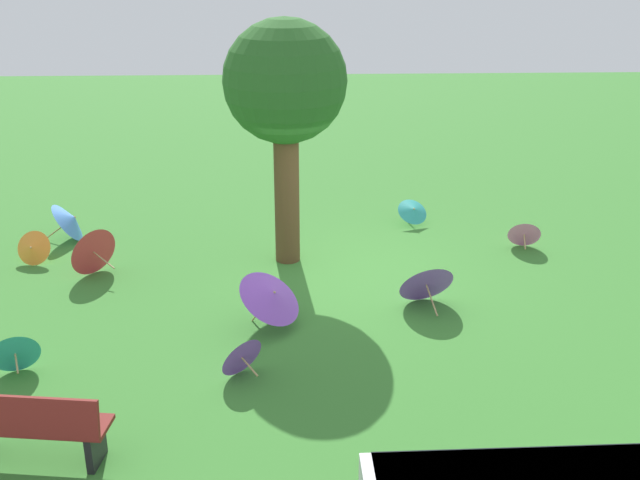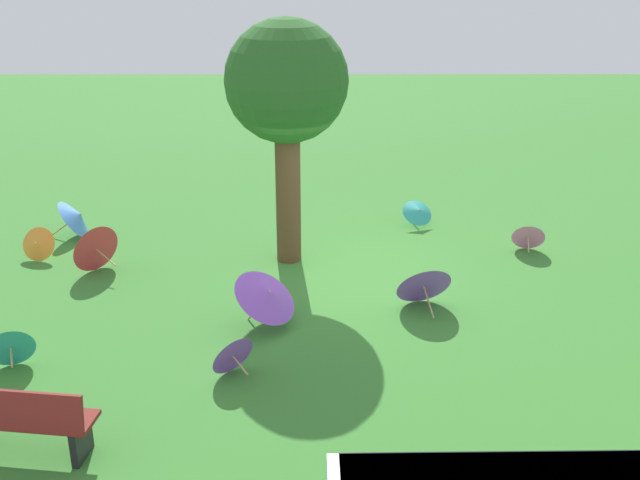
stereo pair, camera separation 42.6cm
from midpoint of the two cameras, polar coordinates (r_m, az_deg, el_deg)
name	(u,v)px [view 2 (the right image)]	position (r m, az deg, el deg)	size (l,w,h in m)	color
ground	(333,270)	(12.89, 1.93, -2.25)	(40.00, 40.00, 0.00)	#387A2D
park_bench	(18,420)	(8.80, -20.35, -12.55)	(1.65, 0.69, 0.90)	maroon
shade_tree	(286,87)	(12.44, -1.53, 11.38)	(2.01, 2.01, 4.10)	brown
parasol_red_0	(93,247)	(13.20, -15.73, -0.48)	(0.89, 0.88, 0.86)	tan
parasol_purple_0	(231,353)	(9.83, -5.47, -8.45)	(0.67, 0.64, 0.60)	tan
parasol_teal_0	(418,212)	(14.87, 8.15, 2.11)	(0.73, 0.70, 0.53)	tan
parasol_teal_1	(10,345)	(10.64, -21.11, -7.39)	(0.69, 0.60, 0.63)	tan
parasol_orange_0	(37,244)	(13.99, -19.60, -0.28)	(0.66, 0.58, 0.58)	tan
parasol_pink_0	(528,235)	(14.14, 16.15, 0.36)	(0.64, 0.60, 0.58)	tan
parasol_blue_0	(77,217)	(14.83, -16.95, 1.67)	(0.88, 0.88, 0.77)	tan
parasol_purple_1	(423,283)	(11.60, 8.74, -3.20)	(0.95, 0.89, 0.78)	tan
parasol_purple_2	(267,295)	(10.85, -2.85, -4.12)	(1.25, 1.27, 0.85)	tan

